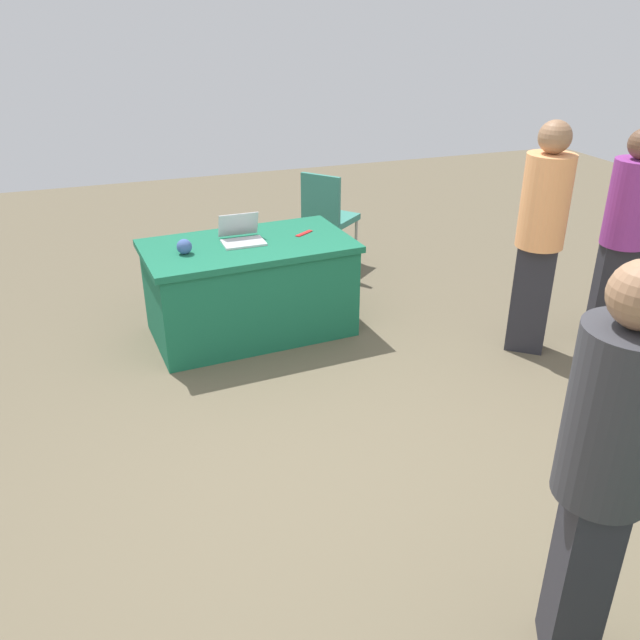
{
  "coord_description": "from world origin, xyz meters",
  "views": [
    {
      "loc": [
        1.06,
        2.88,
        2.47
      ],
      "look_at": [
        -0.02,
        -0.16,
        0.9
      ],
      "focal_mm": 37.34,
      "sensor_mm": 36.0,
      "label": 1
    }
  ],
  "objects": [
    {
      "name": "ground_plane",
      "position": [
        0.0,
        0.0,
        0.0
      ],
      "size": [
        14.4,
        14.4,
        0.0
      ],
      "primitive_type": "plane",
      "color": "brown"
    },
    {
      "name": "table_foreground",
      "position": [
        -0.04,
        -1.89,
        0.38
      ],
      "size": [
        1.66,
        0.98,
        0.76
      ],
      "rotation": [
        0.0,
        0.0,
        0.07
      ],
      "color": "#196647",
      "rests_on": "ground"
    },
    {
      "name": "chair_near_front",
      "position": [
        -1.12,
        -3.04,
        0.56
      ],
      "size": [
        0.62,
        0.62,
        0.97
      ],
      "rotation": [
        0.0,
        0.0,
        2.27
      ],
      "color": "#9E9993",
      "rests_on": "ground"
    },
    {
      "name": "person_presenter",
      "position": [
        -2.65,
        -0.8,
        0.92
      ],
      "size": [
        0.45,
        0.45,
        1.65
      ],
      "rotation": [
        0.0,
        0.0,
        5.85
      ],
      "color": "#26262D",
      "rests_on": "ground"
    },
    {
      "name": "person_attendee_standing",
      "position": [
        -0.53,
        1.43,
        0.98
      ],
      "size": [
        0.46,
        0.46,
        1.75
      ],
      "rotation": [
        0.0,
        0.0,
        4.2
      ],
      "color": "#26262D",
      "rests_on": "ground"
    },
    {
      "name": "person_attendee_browsing",
      "position": [
        -1.97,
        -0.9,
        0.97
      ],
      "size": [
        0.48,
        0.48,
        1.73
      ],
      "rotation": [
        0.0,
        0.0,
        5.61
      ],
      "color": "#26262D",
      "rests_on": "ground"
    },
    {
      "name": "laptop_silver",
      "position": [
        -0.01,
        -1.93,
        0.8
      ],
      "size": [
        0.32,
        0.3,
        0.21
      ],
      "rotation": [
        0.0,
        0.0,
        0.01
      ],
      "color": "silver",
      "rests_on": "table_foreground"
    },
    {
      "name": "yarn_ball",
      "position": [
        0.45,
        -1.81,
        0.82
      ],
      "size": [
        0.11,
        0.11,
        0.11
      ],
      "primitive_type": "sphere",
      "color": "#3F5999",
      "rests_on": "table_foreground"
    },
    {
      "name": "scissors_red",
      "position": [
        -0.52,
        -1.95,
        0.76
      ],
      "size": [
        0.17,
        0.13,
        0.01
      ],
      "primitive_type": "cube",
      "rotation": [
        0.0,
        0.0,
        0.59
      ],
      "color": "red",
      "rests_on": "table_foreground"
    }
  ]
}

